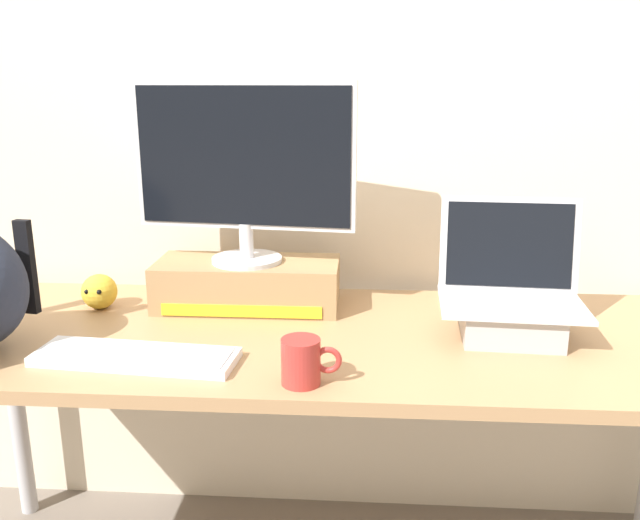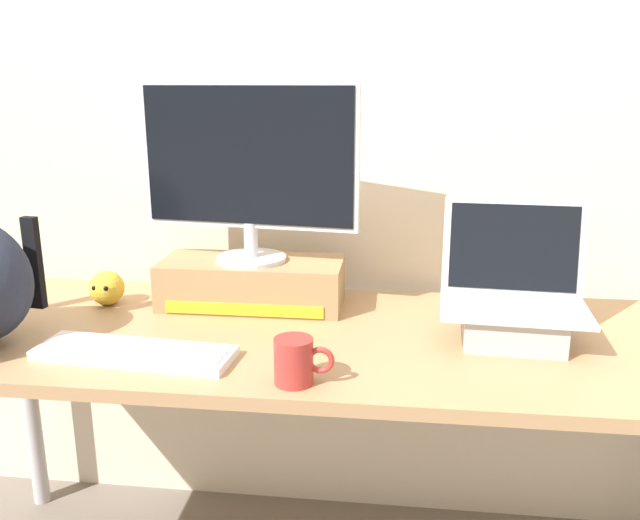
# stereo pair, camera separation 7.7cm
# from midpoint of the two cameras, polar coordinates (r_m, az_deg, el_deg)

# --- Properties ---
(back_wall) EXTENTS (7.00, 0.10, 2.60)m
(back_wall) POSITION_cam_midpoint_polar(r_m,az_deg,el_deg) (1.90, -0.27, 14.66)
(back_wall) COLOR beige
(back_wall) RESTS_ON ground
(desk) EXTENTS (2.02, 0.69, 0.74)m
(desk) POSITION_cam_midpoint_polar(r_m,az_deg,el_deg) (1.59, -1.40, -8.70)
(desk) COLOR #A87F56
(desk) RESTS_ON ground
(toner_box_yellow) EXTENTS (0.48, 0.21, 0.12)m
(toner_box_yellow) POSITION_cam_midpoint_polar(r_m,az_deg,el_deg) (1.74, -7.59, -2.09)
(toner_box_yellow) COLOR #9E7A51
(toner_box_yellow) RESTS_ON desk
(desktop_monitor) EXTENTS (0.57, 0.18, 0.46)m
(desktop_monitor) POSITION_cam_midpoint_polar(r_m,az_deg,el_deg) (1.68, -7.98, 8.05)
(desktop_monitor) COLOR silver
(desktop_monitor) RESTS_ON toner_box_yellow
(open_laptop) EXTENTS (0.34, 0.25, 0.31)m
(open_laptop) POSITION_cam_midpoint_polar(r_m,az_deg,el_deg) (1.58, 14.90, -4.06)
(open_laptop) COLOR #ADADB2
(open_laptop) RESTS_ON desk
(external_keyboard) EXTENTS (0.44, 0.17, 0.02)m
(external_keyboard) POSITION_cam_midpoint_polar(r_m,az_deg,el_deg) (1.47, -17.24, -8.06)
(external_keyboard) COLOR white
(external_keyboard) RESTS_ON desk
(coffee_mug) EXTENTS (0.12, 0.08, 0.09)m
(coffee_mug) POSITION_cam_midpoint_polar(r_m,az_deg,el_deg) (1.30, -3.26, -8.84)
(coffee_mug) COLOR #B2332D
(coffee_mug) RESTS_ON desk
(plush_toy) EXTENTS (0.09, 0.09, 0.09)m
(plush_toy) POSITION_cam_midpoint_polar(r_m,az_deg,el_deg) (1.82, -19.86, -2.61)
(plush_toy) COLOR gold
(plush_toy) RESTS_ON desk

